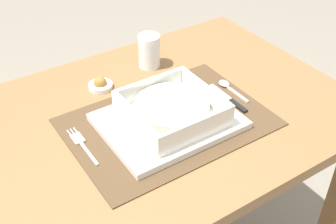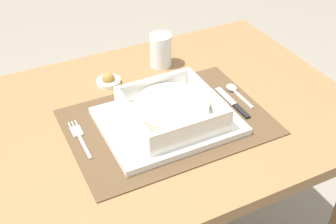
{
  "view_description": "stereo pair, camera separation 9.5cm",
  "coord_description": "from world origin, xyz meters",
  "px_view_note": "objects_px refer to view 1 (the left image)",
  "views": [
    {
      "loc": [
        -0.4,
        -0.69,
        1.37
      ],
      "look_at": [
        0.03,
        -0.05,
        0.78
      ],
      "focal_mm": 46.54,
      "sensor_mm": 36.0,
      "label": 1
    },
    {
      "loc": [
        -0.32,
        -0.74,
        1.37
      ],
      "look_at": [
        0.03,
        -0.05,
        0.78
      ],
      "focal_mm": 46.54,
      "sensor_mm": 36.0,
      "label": 2
    }
  ],
  "objects_px": {
    "bread_knife": "(222,102)",
    "drinking_glass": "(149,53)",
    "butter_knife": "(230,100)",
    "fork": "(81,143)",
    "condiment_saucer": "(100,85)",
    "spoon": "(226,85)",
    "porridge_bowl": "(172,110)",
    "dining_table": "(148,153)"
  },
  "relations": [
    {
      "from": "porridge_bowl",
      "to": "condiment_saucer",
      "type": "relative_size",
      "value": 3.19
    },
    {
      "from": "dining_table",
      "to": "bread_knife",
      "type": "relative_size",
      "value": 7.19
    },
    {
      "from": "condiment_saucer",
      "to": "dining_table",
      "type": "bearing_deg",
      "value": -77.43
    },
    {
      "from": "drinking_glass",
      "to": "dining_table",
      "type": "bearing_deg",
      "value": -122.99
    },
    {
      "from": "dining_table",
      "to": "porridge_bowl",
      "type": "xyz_separation_m",
      "value": [
        0.03,
        -0.06,
        0.16
      ]
    },
    {
      "from": "spoon",
      "to": "drinking_glass",
      "type": "xyz_separation_m",
      "value": [
        -0.11,
        0.2,
        0.03
      ]
    },
    {
      "from": "dining_table",
      "to": "butter_knife",
      "type": "distance_m",
      "value": 0.24
    },
    {
      "from": "porridge_bowl",
      "to": "condiment_saucer",
      "type": "distance_m",
      "value": 0.23
    },
    {
      "from": "dining_table",
      "to": "condiment_saucer",
      "type": "height_order",
      "value": "condiment_saucer"
    },
    {
      "from": "fork",
      "to": "spoon",
      "type": "xyz_separation_m",
      "value": [
        0.4,
        0.0,
        0.0
      ]
    },
    {
      "from": "porridge_bowl",
      "to": "butter_knife",
      "type": "height_order",
      "value": "porridge_bowl"
    },
    {
      "from": "fork",
      "to": "spoon",
      "type": "bearing_deg",
      "value": 4.0
    },
    {
      "from": "spoon",
      "to": "bread_knife",
      "type": "xyz_separation_m",
      "value": [
        -0.05,
        -0.05,
        -0.0
      ]
    },
    {
      "from": "fork",
      "to": "bread_knife",
      "type": "height_order",
      "value": "bread_knife"
    },
    {
      "from": "drinking_glass",
      "to": "porridge_bowl",
      "type": "bearing_deg",
      "value": -110.52
    },
    {
      "from": "bread_knife",
      "to": "drinking_glass",
      "type": "xyz_separation_m",
      "value": [
        -0.05,
        0.25,
        0.03
      ]
    },
    {
      "from": "spoon",
      "to": "bread_knife",
      "type": "relative_size",
      "value": 0.82
    },
    {
      "from": "porridge_bowl",
      "to": "spoon",
      "type": "xyz_separation_m",
      "value": [
        0.2,
        0.05,
        -0.03
      ]
    },
    {
      "from": "bread_knife",
      "to": "condiment_saucer",
      "type": "distance_m",
      "value": 0.31
    },
    {
      "from": "condiment_saucer",
      "to": "bread_knife",
      "type": "bearing_deg",
      "value": -46.39
    },
    {
      "from": "dining_table",
      "to": "porridge_bowl",
      "type": "relative_size",
      "value": 5.06
    },
    {
      "from": "bread_knife",
      "to": "condiment_saucer",
      "type": "height_order",
      "value": "condiment_saucer"
    },
    {
      "from": "dining_table",
      "to": "fork",
      "type": "bearing_deg",
      "value": -177.27
    },
    {
      "from": "spoon",
      "to": "condiment_saucer",
      "type": "bearing_deg",
      "value": 147.79
    },
    {
      "from": "butter_knife",
      "to": "fork",
      "type": "bearing_deg",
      "value": 168.14
    },
    {
      "from": "fork",
      "to": "dining_table",
      "type": "bearing_deg",
      "value": 6.56
    },
    {
      "from": "spoon",
      "to": "drinking_glass",
      "type": "height_order",
      "value": "drinking_glass"
    },
    {
      "from": "butter_knife",
      "to": "bread_knife",
      "type": "bearing_deg",
      "value": 170.99
    },
    {
      "from": "butter_knife",
      "to": "drinking_glass",
      "type": "height_order",
      "value": "drinking_glass"
    },
    {
      "from": "fork",
      "to": "butter_knife",
      "type": "relative_size",
      "value": 1.01
    },
    {
      "from": "porridge_bowl",
      "to": "fork",
      "type": "height_order",
      "value": "porridge_bowl"
    },
    {
      "from": "dining_table",
      "to": "condiment_saucer",
      "type": "xyz_separation_m",
      "value": [
        -0.04,
        0.17,
        0.13
      ]
    },
    {
      "from": "porridge_bowl",
      "to": "fork",
      "type": "distance_m",
      "value": 0.21
    },
    {
      "from": "bread_knife",
      "to": "fork",
      "type": "bearing_deg",
      "value": 166.16
    },
    {
      "from": "bread_knife",
      "to": "porridge_bowl",
      "type": "bearing_deg",
      "value": 173.59
    },
    {
      "from": "porridge_bowl",
      "to": "spoon",
      "type": "relative_size",
      "value": 1.74
    },
    {
      "from": "fork",
      "to": "drinking_glass",
      "type": "bearing_deg",
      "value": 38.02
    },
    {
      "from": "dining_table",
      "to": "porridge_bowl",
      "type": "bearing_deg",
      "value": -60.73
    },
    {
      "from": "porridge_bowl",
      "to": "drinking_glass",
      "type": "xyz_separation_m",
      "value": [
        0.09,
        0.25,
        -0.0
      ]
    },
    {
      "from": "fork",
      "to": "bread_knife",
      "type": "distance_m",
      "value": 0.35
    },
    {
      "from": "condiment_saucer",
      "to": "spoon",
      "type": "bearing_deg",
      "value": -32.99
    },
    {
      "from": "fork",
      "to": "butter_knife",
      "type": "height_order",
      "value": "butter_knife"
    }
  ]
}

